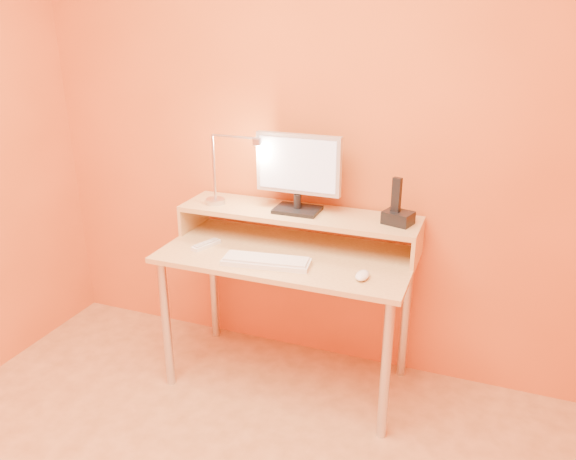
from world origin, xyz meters
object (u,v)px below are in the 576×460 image
at_px(remote_control, 206,245).
at_px(mouse, 362,275).
at_px(monitor_panel, 298,164).
at_px(keyboard, 266,262).
at_px(phone_dock, 398,218).
at_px(lamp_base, 216,201).

bearing_deg(remote_control, mouse, 14.49).
relative_size(monitor_panel, mouse, 4.27).
bearing_deg(keyboard, monitor_panel, 75.29).
height_order(phone_dock, mouse, phone_dock).
height_order(monitor_panel, phone_dock, monitor_panel).
height_order(monitor_panel, mouse, monitor_panel).
relative_size(phone_dock, keyboard, 0.32).
relative_size(monitor_panel, keyboard, 1.05).
bearing_deg(lamp_base, remote_control, -78.00).
distance_m(phone_dock, mouse, 0.36).
bearing_deg(mouse, phone_dock, 76.60).
relative_size(keyboard, mouse, 4.05).
bearing_deg(mouse, monitor_panel, 145.02).
xyz_separation_m(phone_dock, mouse, (-0.09, -0.30, -0.17)).
bearing_deg(phone_dock, remote_control, -149.64).
height_order(phone_dock, keyboard, phone_dock).
relative_size(mouse, remote_control, 0.62).
height_order(keyboard, remote_control, keyboard).
xyz_separation_m(lamp_base, phone_dock, (0.93, 0.03, 0.02)).
bearing_deg(monitor_panel, phone_dock, -0.64).
bearing_deg(remote_control, phone_dock, 34.28).
distance_m(monitor_panel, mouse, 0.64).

